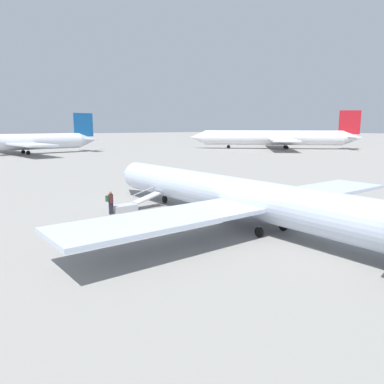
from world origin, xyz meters
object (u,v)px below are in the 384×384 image
at_px(airplane_far_left, 276,138).
at_px(passenger, 110,201).
at_px(airplane_main, 250,198).
at_px(airplane_far_right, 14,142).
at_px(boarding_stairs, 129,206).

height_order(airplane_far_left, passenger, airplane_far_left).
relative_size(airplane_main, passenger, 19.15).
bearing_deg(airplane_main, passenger, 31.58).
xyz_separation_m(airplane_far_right, passenger, (-66.38, 5.08, -1.85)).
xyz_separation_m(airplane_main, airplane_far_right, (74.96, 0.79, 0.95)).
xyz_separation_m(airplane_far_left, boarding_stairs, (-47.64, 68.24, -2.79)).
bearing_deg(airplane_far_right, boarding_stairs, 79.46).
distance_m(airplane_main, airplane_far_left, 85.48).
height_order(airplane_far_right, airplane_far_left, airplane_far_left).
bearing_deg(airplane_main, airplane_far_left, -51.33).
bearing_deg(boarding_stairs, airplane_far_left, 32.11).
height_order(airplane_main, passenger, airplane_main).
relative_size(airplane_far_left, passenger, 22.47).
distance_m(airplane_far_left, boarding_stairs, 83.27).
distance_m(airplane_far_left, passenger, 84.84).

